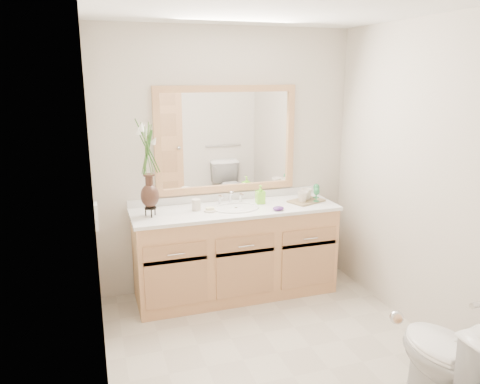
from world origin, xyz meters
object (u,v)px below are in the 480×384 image
object	(u,v)px
soap_bottle	(260,195)
tray	(306,201)
flower_vase	(148,157)
tumbler	(196,205)
toilet	(452,363)

from	to	relation	value
soap_bottle	tray	size ratio (longest dim) A/B	0.49
flower_vase	tray	distance (m)	1.52
flower_vase	tray	bearing A→B (deg)	0.05
tumbler	soap_bottle	world-z (taller)	soap_bottle
tumbler	soap_bottle	distance (m)	0.61
flower_vase	tumbler	bearing A→B (deg)	7.13
flower_vase	soap_bottle	bearing A→B (deg)	4.90
toilet	soap_bottle	size ratio (longest dim) A/B	4.87
soap_bottle	tumbler	bearing A→B (deg)	-174.59
toilet	tray	size ratio (longest dim) A/B	2.39
toilet	soap_bottle	distance (m)	2.12
flower_vase	tray	size ratio (longest dim) A/B	2.37
flower_vase	toilet	bearing A→B (deg)	-52.90
toilet	flower_vase	size ratio (longest dim) A/B	1.01
toilet	flower_vase	bearing A→B (deg)	-52.90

